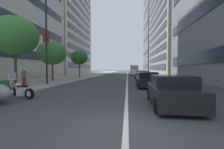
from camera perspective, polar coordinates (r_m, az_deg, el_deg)
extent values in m
plane|color=#3A3A3D|center=(4.54, 5.09, -19.75)|extent=(400.00, 400.00, 0.00)
cube|color=gray|center=(35.95, -11.94, -0.60)|extent=(160.00, 8.50, 0.15)
cube|color=silver|center=(39.26, 5.66, -0.45)|extent=(110.00, 0.16, 0.01)
cylinder|color=black|center=(10.98, -33.05, -5.54)|extent=(0.29, 0.62, 0.61)
cylinder|color=silver|center=(10.98, -33.05, -5.54)|extent=(0.21, 0.33, 0.30)
cylinder|color=black|center=(9.81, -28.24, -6.31)|extent=(0.29, 0.62, 0.61)
cylinder|color=silver|center=(9.81, -28.24, -6.31)|extent=(0.21, 0.33, 0.30)
cube|color=silver|center=(10.39, -30.78, -5.99)|extent=(0.36, 0.44, 0.28)
cube|color=black|center=(10.20, -30.22, -3.78)|extent=(0.40, 0.68, 0.10)
ellipsoid|color=#B2B2B7|center=(10.47, -31.38, -3.32)|extent=(0.36, 0.51, 0.24)
cylinder|color=silver|center=(10.84, -33.15, -4.00)|extent=(0.13, 0.32, 0.64)
cylinder|color=silver|center=(10.92, -32.54, -3.95)|extent=(0.13, 0.32, 0.64)
cylinder|color=silver|center=(10.78, -32.65, -1.61)|extent=(0.58, 0.21, 0.04)
sphere|color=silver|center=(10.93, -33.18, -2.20)|extent=(0.14, 0.14, 0.14)
cube|color=#B2BCC6|center=(10.85, -32.97, -0.64)|extent=(0.46, 0.24, 0.44)
cylinder|color=silver|center=(10.27, -29.20, -6.66)|extent=(0.29, 0.68, 0.16)
cube|color=black|center=(7.66, 20.96, -6.82)|extent=(4.26, 1.93, 0.75)
cube|color=black|center=(7.46, 21.26, -2.22)|extent=(2.22, 1.72, 0.50)
cylinder|color=black|center=(8.91, 13.77, -6.92)|extent=(0.63, 0.24, 0.62)
cylinder|color=black|center=(9.22, 23.91, -6.73)|extent=(0.63, 0.24, 0.62)
cylinder|color=black|center=(6.21, 16.47, -10.85)|extent=(0.63, 0.24, 0.62)
cylinder|color=black|center=(6.65, 30.64, -10.20)|extent=(0.63, 0.24, 0.62)
cube|color=black|center=(14.84, 12.81, -2.59)|extent=(4.27, 1.81, 0.72)
cube|color=black|center=(14.61, 12.91, -0.20)|extent=(2.25, 1.65, 0.54)
cylinder|color=black|center=(16.18, 9.37, -2.89)|extent=(0.62, 0.22, 0.62)
cylinder|color=black|center=(16.35, 15.05, -2.88)|extent=(0.62, 0.22, 0.62)
cylinder|color=black|center=(13.39, 10.05, -3.91)|extent=(0.62, 0.22, 0.62)
cylinder|color=black|center=(13.59, 16.89, -3.88)|extent=(0.62, 0.22, 0.62)
cube|color=#4C515B|center=(22.08, 11.25, -1.10)|extent=(4.52, 1.77, 0.70)
cube|color=black|center=(21.87, 11.31, 0.53)|extent=(2.45, 1.62, 0.56)
cylinder|color=black|center=(23.51, 9.00, -1.37)|extent=(0.62, 0.22, 0.62)
cylinder|color=black|center=(23.65, 12.84, -1.37)|extent=(0.62, 0.22, 0.62)
cylinder|color=black|center=(20.55, 9.42, -1.85)|extent=(0.62, 0.22, 0.62)
cylinder|color=black|center=(20.70, 13.81, -1.85)|extent=(0.62, 0.22, 0.62)
cube|color=#236038|center=(28.58, 10.37, -0.36)|extent=(4.62, 2.02, 0.74)
cube|color=black|center=(28.54, 10.38, 0.92)|extent=(2.58, 1.79, 0.53)
cylinder|color=black|center=(29.99, 8.42, -0.64)|extent=(0.63, 0.24, 0.62)
cylinder|color=black|center=(30.19, 11.61, -0.64)|extent=(0.63, 0.24, 0.62)
cylinder|color=black|center=(27.01, 8.98, -0.93)|extent=(0.63, 0.24, 0.62)
cylinder|color=black|center=(27.22, 12.51, -0.93)|extent=(0.63, 0.24, 0.62)
cube|color=silver|center=(41.67, 8.15, 1.68)|extent=(5.57, 1.99, 2.48)
cube|color=black|center=(38.91, 8.33, 2.46)|extent=(0.04, 1.66, 0.56)
cylinder|color=black|center=(43.55, 6.87, 0.25)|extent=(0.72, 0.26, 0.72)
cylinder|color=black|center=(43.63, 9.20, 0.24)|extent=(0.72, 0.26, 0.72)
cylinder|color=black|center=(39.77, 6.99, 0.09)|extent=(0.72, 0.26, 0.72)
cylinder|color=black|center=(39.85, 9.54, 0.08)|extent=(0.72, 0.26, 0.72)
cylinder|color=#232326|center=(17.26, -23.13, 12.37)|extent=(0.18, 0.18, 9.37)
cube|color=#B21E23|center=(16.97, -23.71, 12.79)|extent=(0.56, 0.03, 1.10)
cube|color=#B21E23|center=(17.58, -22.57, 12.43)|extent=(0.56, 0.03, 1.10)
cylinder|color=#473323|center=(15.79, -32.10, 1.51)|extent=(0.22, 0.22, 2.96)
ellipsoid|color=#387A33|center=(16.05, -32.30, 12.07)|extent=(3.90, 3.90, 3.31)
cylinder|color=#473323|center=(22.35, -21.16, 0.91)|extent=(0.22, 0.22, 2.32)
ellipsoid|color=#387A33|center=(22.45, -21.24, 7.50)|extent=(3.78, 3.78, 3.21)
cylinder|color=#473323|center=(29.34, -11.96, 1.45)|extent=(0.22, 0.22, 2.54)
ellipsoid|color=#265B28|center=(29.42, -12.00, 6.22)|extent=(3.13, 3.13, 2.66)
cube|color=maroon|center=(16.67, -29.74, -2.10)|extent=(0.36, 0.29, 0.83)
cube|color=#3F724C|center=(16.64, -29.78, 0.31)|extent=(0.44, 0.33, 0.57)
sphere|color=beige|center=(16.63, -29.80, 1.69)|extent=(0.23, 0.23, 0.23)
cube|color=#232D3D|center=(18.94, 32.67, 5.79)|extent=(26.38, 0.08, 1.50)
cube|color=#232D3D|center=(20.07, 32.98, 21.48)|extent=(26.38, 0.08, 1.50)
cube|color=#B7B2A3|center=(53.02, 27.10, 15.32)|extent=(28.50, 20.05, 28.18)
cube|color=#232D3D|center=(48.84, 15.80, 2.60)|extent=(25.65, 0.08, 1.50)
cube|color=#232D3D|center=(48.92, 15.83, 5.44)|extent=(25.65, 0.08, 1.50)
cube|color=#232D3D|center=(49.13, 15.86, 8.26)|extent=(25.65, 0.08, 1.50)
cube|color=#232D3D|center=(49.46, 15.88, 11.06)|extent=(25.65, 0.08, 1.50)
cube|color=#232D3D|center=(49.90, 15.91, 13.81)|extent=(25.65, 0.08, 1.50)
cube|color=#232D3D|center=(50.45, 15.94, 16.50)|extent=(25.65, 0.08, 1.50)
cube|color=#232D3D|center=(51.12, 15.97, 19.13)|extent=(25.65, 0.08, 1.50)
cube|color=#232D3D|center=(51.89, 15.99, 21.69)|extent=(25.65, 0.08, 1.50)
cube|color=#232D3D|center=(52.76, 16.02, 24.17)|extent=(25.65, 0.08, 1.50)
cube|color=slate|center=(79.51, 18.74, 14.29)|extent=(19.37, 17.45, 37.48)
cube|color=#232D3D|center=(76.20, 12.17, 2.95)|extent=(17.43, 0.08, 1.50)
cube|color=#232D3D|center=(76.59, 12.20, 7.78)|extent=(17.43, 0.08, 1.50)
cube|color=#232D3D|center=(77.51, 12.24, 12.53)|extent=(17.43, 0.08, 1.50)
cube|color=#232D3D|center=(78.94, 12.28, 17.13)|extent=(17.43, 0.08, 1.50)
cube|color=#232D3D|center=(80.87, 12.31, 21.54)|extent=(17.43, 0.08, 1.50)
cube|color=#232D3D|center=(27.58, -30.28, 6.60)|extent=(28.63, 0.08, 1.50)
cube|color=#232D3D|center=(28.39, -30.46, 16.30)|extent=(28.63, 0.08, 1.50)
cube|color=beige|center=(61.88, -21.33, 16.98)|extent=(28.25, 21.64, 35.62)
cube|color=#232D3D|center=(55.70, -11.11, 3.17)|extent=(25.42, 0.08, 1.50)
cube|color=#232D3D|center=(55.83, -11.13, 6.03)|extent=(25.42, 0.08, 1.50)
cube|color=#232D3D|center=(56.09, -11.15, 8.87)|extent=(25.42, 0.08, 1.50)
cube|color=#232D3D|center=(56.49, -11.17, 11.67)|extent=(25.42, 0.08, 1.50)
cube|color=#232D3D|center=(57.03, -11.19, 14.43)|extent=(25.42, 0.08, 1.50)
cube|color=#232D3D|center=(57.70, -11.21, 17.13)|extent=(25.42, 0.08, 1.50)
cube|color=#232D3D|center=(58.49, -11.23, 19.77)|extent=(25.42, 0.08, 1.50)
cube|color=#232D3D|center=(59.40, -11.25, 22.33)|extent=(25.42, 0.08, 1.50)
cube|color=#232D3D|center=(60.42, -11.27, 24.80)|extent=(25.42, 0.08, 1.50)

